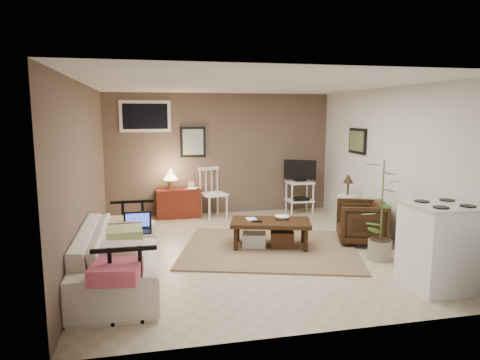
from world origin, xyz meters
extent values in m
plane|color=#C1B293|center=(0.00, 0.00, 0.00)|extent=(5.00, 5.00, 0.00)
cube|color=black|center=(-0.55, 2.48, 1.45)|extent=(0.50, 0.03, 0.60)
cube|color=black|center=(2.23, 1.05, 1.52)|extent=(0.03, 0.60, 0.45)
cube|color=white|center=(-1.45, 2.48, 1.95)|extent=(0.96, 0.03, 0.60)
cube|color=#8A6C50|center=(0.31, -0.04, 0.01)|extent=(3.01, 2.67, 0.02)
cube|color=#321A0D|center=(0.34, 0.03, 0.39)|extent=(1.29, 0.90, 0.06)
cylinder|color=#321A0D|center=(-0.21, -0.05, 0.19)|extent=(0.06, 0.06, 0.37)
cylinder|color=#321A0D|center=(0.76, -0.32, 0.19)|extent=(0.06, 0.06, 0.37)
cylinder|color=#321A0D|center=(-0.09, 0.38, 0.19)|extent=(0.06, 0.06, 0.37)
cylinder|color=#321A0D|center=(0.88, 0.11, 0.19)|extent=(0.06, 0.06, 0.37)
cube|color=black|center=(0.12, -0.01, 0.43)|extent=(0.15, 0.09, 0.02)
cube|color=#4C2E1B|center=(0.50, -0.02, 0.14)|extent=(0.41, 0.37, 0.25)
cube|color=silver|center=(0.10, 0.10, 0.12)|extent=(0.41, 0.37, 0.21)
imported|color=white|center=(-1.80, -0.85, 0.45)|extent=(0.67, 2.29, 0.89)
cube|color=black|center=(-1.58, -0.52, 0.52)|extent=(0.35, 0.24, 0.02)
cube|color=black|center=(-1.58, -0.39, 0.64)|extent=(0.35, 0.02, 0.22)
cube|color=blue|center=(-1.58, -0.40, 0.64)|extent=(0.30, 0.00, 0.18)
cube|color=maroon|center=(-0.87, 2.28, 0.28)|extent=(0.84, 0.37, 0.56)
cylinder|color=olive|center=(-1.01, 2.24, 0.66)|extent=(0.09, 0.09, 0.19)
cone|color=beige|center=(-1.01, 2.24, 0.86)|extent=(0.28, 0.28, 0.22)
cube|color=tan|center=(-0.62, 2.30, 0.63)|extent=(0.11, 0.02, 0.14)
cube|color=white|center=(-0.21, 2.11, 0.46)|extent=(0.56, 0.56, 0.04)
cylinder|color=white|center=(-0.32, 1.87, 0.22)|extent=(0.04, 0.04, 0.44)
cylinder|color=white|center=(0.03, 1.99, 0.22)|extent=(0.04, 0.04, 0.44)
cylinder|color=white|center=(-0.45, 2.23, 0.22)|extent=(0.04, 0.04, 0.44)
cylinder|color=white|center=(-0.09, 2.35, 0.22)|extent=(0.04, 0.04, 0.44)
cube|color=white|center=(-0.27, 2.30, 0.94)|extent=(0.43, 0.18, 0.06)
cube|color=white|center=(1.56, 2.13, 0.63)|extent=(0.51, 0.42, 0.04)
cube|color=white|center=(1.56, 2.13, 0.26)|extent=(0.51, 0.42, 0.03)
cylinder|color=white|center=(1.33, 1.95, 0.32)|extent=(0.03, 0.03, 0.65)
cylinder|color=white|center=(1.78, 1.95, 0.32)|extent=(0.03, 0.03, 0.65)
cylinder|color=white|center=(1.33, 2.30, 0.32)|extent=(0.03, 0.03, 0.65)
cylinder|color=white|center=(1.78, 2.30, 0.32)|extent=(0.03, 0.03, 0.65)
cube|color=black|center=(1.56, 2.13, 0.68)|extent=(0.23, 0.13, 0.03)
cube|color=black|center=(1.56, 2.13, 0.89)|extent=(0.59, 0.36, 0.39)
cube|color=#F5A85F|center=(1.56, 2.13, 0.89)|extent=(0.49, 0.28, 0.32)
cube|color=black|center=(1.56, 2.08, 0.28)|extent=(0.32, 0.23, 0.09)
cylinder|color=white|center=(1.99, 0.87, 0.01)|extent=(0.25, 0.25, 0.03)
cylinder|color=white|center=(1.99, 0.87, 0.29)|extent=(0.05, 0.05, 0.54)
cylinder|color=white|center=(1.99, 0.87, 0.57)|extent=(0.36, 0.36, 0.03)
cylinder|color=black|center=(1.99, 0.87, 0.70)|extent=(0.03, 0.03, 0.23)
cone|color=#312314|center=(1.99, 0.87, 0.88)|extent=(0.18, 0.18, 0.16)
imported|color=black|center=(1.79, -0.02, 0.36)|extent=(0.86, 0.89, 0.73)
cylinder|color=tan|center=(1.66, -0.80, 0.14)|extent=(0.32, 0.32, 0.28)
cylinder|color=#4C602D|center=(1.66, -0.80, 0.84)|extent=(0.02, 0.02, 1.10)
cube|color=white|center=(1.85, -1.79, 0.48)|extent=(0.74, 0.69, 0.95)
cube|color=silver|center=(1.85, -1.79, 0.97)|extent=(0.76, 0.71, 0.03)
cylinder|color=black|center=(1.68, -1.96, 0.99)|extent=(0.17, 0.17, 0.01)
cylinder|color=black|center=(2.02, -1.96, 0.99)|extent=(0.17, 0.17, 0.01)
cylinder|color=black|center=(1.68, -1.62, 0.99)|extent=(0.17, 0.17, 0.01)
cylinder|color=black|center=(2.02, -1.62, 0.99)|extent=(0.17, 0.17, 0.01)
imported|color=#321A0D|center=(0.53, 0.08, 0.53)|extent=(0.22, 0.11, 0.22)
imported|color=#321A0D|center=(0.00, 0.15, 0.52)|extent=(0.15, 0.02, 0.20)
imported|color=#321A0D|center=(-0.68, 2.22, 0.68)|extent=(0.18, 0.09, 0.24)
camera|label=1|loc=(-1.42, -5.94, 1.99)|focal=32.00mm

